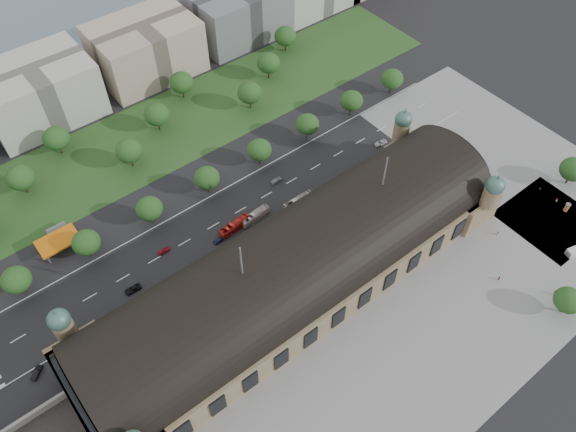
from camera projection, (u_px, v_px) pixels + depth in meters
ground at (297, 285)px, 185.73m from camera, size 900.00×900.00×0.00m
station at (297, 267)px, 177.80m from camera, size 150.00×48.40×44.30m
plaza_south at (415, 365)px, 167.66m from camera, size 190.00×48.00×0.12m
plaza_east at (495, 151)px, 226.30m from camera, size 56.00×100.00×0.12m
road_slab at (185, 242)px, 196.86m from camera, size 260.00×26.00×0.10m
grass_belt at (124, 151)px, 226.34m from camera, size 300.00×45.00×0.10m
petrol_station at (58, 236)px, 194.87m from camera, size 14.00×13.00×5.05m
office_3 at (39, 92)px, 231.18m from camera, size 45.00×32.00×24.00m
office_4 at (146, 49)px, 250.88m from camera, size 45.00×32.00×24.00m
office_5 at (237, 11)px, 270.57m from camera, size 45.00×32.00×24.00m
tree_row_2 at (16, 280)px, 178.15m from camera, size 9.60×9.60×11.52m
tree_row_3 at (86, 242)px, 187.60m from camera, size 9.60×9.60×11.52m
tree_row_4 at (149, 209)px, 197.06m from camera, size 9.60×9.60×11.52m
tree_row_5 at (207, 178)px, 206.51m from camera, size 9.60×9.60×11.52m
tree_row_6 at (259, 150)px, 215.96m from camera, size 9.60×9.60×11.52m
tree_row_7 at (307, 124)px, 225.42m from camera, size 9.60×9.60×11.52m
tree_row_8 at (352, 101)px, 234.87m from camera, size 9.60×9.60×11.52m
tree_row_9 at (392, 79)px, 244.32m from camera, size 9.60×9.60×11.52m
tree_belt_4 at (20, 178)px, 205.77m from camera, size 10.40×10.40×12.48m
tree_belt_5 at (56, 138)px, 219.26m from camera, size 10.40×10.40×12.48m
tree_belt_6 at (129, 151)px, 214.74m from camera, size 10.40×10.40×12.48m
tree_belt_7 at (157, 115)px, 228.22m from camera, size 10.40×10.40×12.48m
tree_belt_8 at (181, 82)px, 241.71m from camera, size 10.40×10.40×12.48m
tree_belt_9 at (250, 93)px, 237.19m from camera, size 10.40×10.40×12.48m
tree_belt_10 at (268, 63)px, 250.67m from camera, size 10.40×10.40×12.48m
tree_belt_11 at (285, 36)px, 264.16m from camera, size 10.40×10.40×12.48m
tree_plaza_ne at (573, 169)px, 209.32m from camera, size 10.00×10.00×11.69m
tree_plaza_s at (568, 300)px, 174.10m from camera, size 9.00×9.00×10.64m
traffic_car_2 at (133, 289)px, 183.74m from camera, size 5.50×2.65×1.51m
traffic_car_3 at (164, 251)px, 193.75m from camera, size 4.63×2.04×1.32m
traffic_car_4 at (219, 240)px, 196.63m from camera, size 4.61×1.87×1.57m
traffic_car_5 at (277, 180)px, 214.78m from camera, size 4.74×1.77×1.55m
traffic_car_6 at (381, 143)px, 228.17m from camera, size 5.80×3.27×1.53m
parked_car_0 at (37, 373)px, 165.31m from camera, size 4.79×4.40×1.59m
parked_car_1 at (136, 314)px, 177.85m from camera, size 5.46×4.88×1.41m
parked_car_2 at (122, 328)px, 174.76m from camera, size 5.83×4.63×1.58m
parked_car_3 at (111, 322)px, 176.06m from camera, size 4.77×3.19×1.51m
parked_car_4 at (136, 312)px, 178.42m from camera, size 4.76×3.42×1.49m
parked_car_5 at (203, 266)px, 189.49m from camera, size 6.32×5.69×1.63m
parked_car_6 at (195, 282)px, 185.32m from camera, size 6.02×4.67×1.63m
bus_west at (235, 226)px, 199.30m from camera, size 13.05×4.30×3.57m
bus_mid at (255, 216)px, 202.45m from camera, size 12.23×3.96×3.35m
bus_east at (298, 201)px, 206.75m from camera, size 12.58×3.18×3.49m
van_south at (575, 251)px, 192.74m from camera, size 6.98×4.30×2.82m
advertising_column at (567, 207)px, 204.75m from camera, size 1.89×1.89×3.59m
pedestrian_0 at (498, 233)px, 198.38m from camera, size 0.89×0.60×1.68m
pedestrian_1 at (499, 278)px, 186.21m from camera, size 0.64×0.80×1.92m
pedestrian_2 at (540, 189)px, 212.15m from camera, size 0.48×0.77×1.52m
pedestrian_4 at (555, 293)px, 182.61m from camera, size 1.00×1.32×1.88m
pedestrian_5 at (557, 200)px, 208.31m from camera, size 0.52×0.88×1.78m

